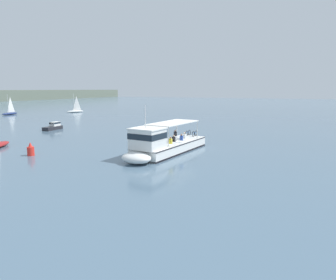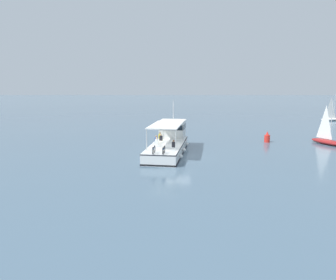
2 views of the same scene
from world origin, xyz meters
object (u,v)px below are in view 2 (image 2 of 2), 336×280
Objects in this scene: sailboat_near_port at (327,140)px; channel_buoy at (267,138)px; ferry_main at (169,142)px; sailboat_horizon_west at (332,118)px.

sailboat_near_port is 3.86× the size of channel_buoy.
channel_buoy is (-5.77, 12.30, -0.45)m from ferry_main.
ferry_main is at bearing -77.22° from sailboat_near_port.
ferry_main reaches higher than channel_buoy.
ferry_main is at bearing -64.88° from channel_buoy.
sailboat_horizon_west is (-30.79, 32.56, -0.48)m from ferry_main.
ferry_main is 44.81m from sailboat_horizon_west.
sailboat_near_port is (26.43, -13.34, 0.00)m from sailboat_horizon_west.
channel_buoy is at bearing -38.99° from sailboat_horizon_west.
sailboat_horizon_west reaches higher than channel_buoy.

